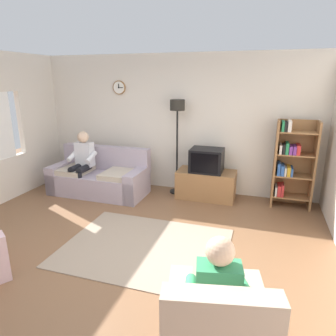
{
  "coord_description": "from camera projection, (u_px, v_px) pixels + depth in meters",
  "views": [
    {
      "loc": [
        1.72,
        -3.24,
        2.22
      ],
      "look_at": [
        0.31,
        1.18,
        0.86
      ],
      "focal_mm": 32.53,
      "sensor_mm": 36.0,
      "label": 1
    }
  ],
  "objects": [
    {
      "name": "person_on_couch",
      "position": [
        82.0,
        159.0,
        5.98
      ],
      "size": [
        0.51,
        0.54,
        1.24
      ],
      "color": "silver",
      "rests_on": "ground_plane"
    },
    {
      "name": "area_rug",
      "position": [
        145.0,
        247.0,
        4.17
      ],
      "size": [
        2.2,
        1.7,
        0.01
      ],
      "primitive_type": "cube",
      "color": "gray",
      "rests_on": "ground_plane"
    },
    {
      "name": "floor_lamp",
      "position": [
        177.0,
        121.0,
        5.8
      ],
      "size": [
        0.28,
        0.28,
        1.85
      ],
      "color": "black",
      "rests_on": "ground_plane"
    },
    {
      "name": "tv",
      "position": [
        207.0,
        160.0,
        5.7
      ],
      "size": [
        0.6,
        0.49,
        0.44
      ],
      "color": "black",
      "rests_on": "tv_stand"
    },
    {
      "name": "person_in_right_armchair",
      "position": [
        217.0,
        290.0,
        2.42
      ],
      "size": [
        0.57,
        0.59,
        1.12
      ],
      "color": "#338C59",
      "rests_on": "ground_plane"
    },
    {
      "name": "tv_stand",
      "position": [
        206.0,
        184.0,
        5.86
      ],
      "size": [
        1.1,
        0.56,
        0.54
      ],
      "color": "olive",
      "rests_on": "ground_plane"
    },
    {
      "name": "armchair_near_bookshelf",
      "position": [
        216.0,
        331.0,
        2.43
      ],
      "size": [
        0.97,
        1.03,
        0.9
      ],
      "color": "tan",
      "rests_on": "ground_plane"
    },
    {
      "name": "ground_plane",
      "position": [
        120.0,
        251.0,
        4.09
      ],
      "size": [
        12.0,
        12.0,
        0.0
      ],
      "primitive_type": "plane",
      "color": "brown"
    },
    {
      "name": "back_wall_assembly",
      "position": [
        176.0,
        124.0,
        6.14
      ],
      "size": [
        6.2,
        0.17,
        2.7
      ],
      "color": "silver",
      "rests_on": "ground_plane"
    },
    {
      "name": "couch",
      "position": [
        100.0,
        178.0,
        6.1
      ],
      "size": [
        1.91,
        0.89,
        0.9
      ],
      "color": "#A899A8",
      "rests_on": "ground_plane"
    },
    {
      "name": "bookshelf",
      "position": [
        291.0,
        163.0,
        5.34
      ],
      "size": [
        0.68,
        0.36,
        1.55
      ],
      "color": "olive",
      "rests_on": "ground_plane"
    }
  ]
}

